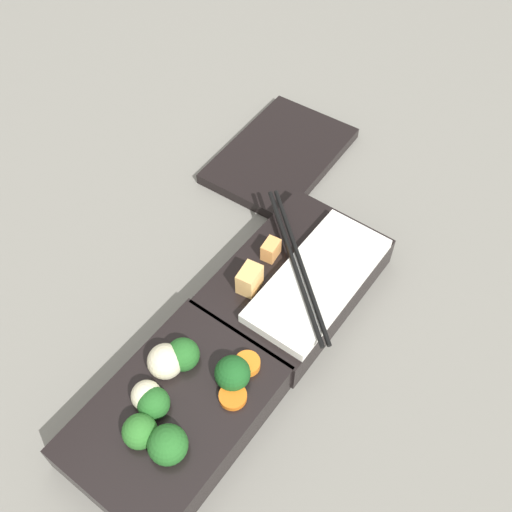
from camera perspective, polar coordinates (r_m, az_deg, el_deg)
ground_plane at (r=0.64m, az=-2.28°, el=-9.13°), size 3.00×3.00×0.00m
bento_tray_vegetable at (r=0.59m, az=-7.66°, el=-14.47°), size 0.20×0.13×0.07m
bento_tray_rice at (r=0.66m, az=3.98°, el=-2.29°), size 0.20×0.17×0.07m
bento_lid at (r=0.82m, az=2.33°, el=9.56°), size 0.20×0.14×0.01m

